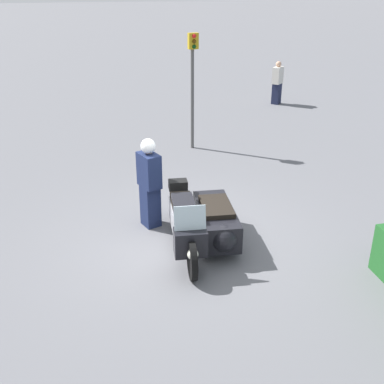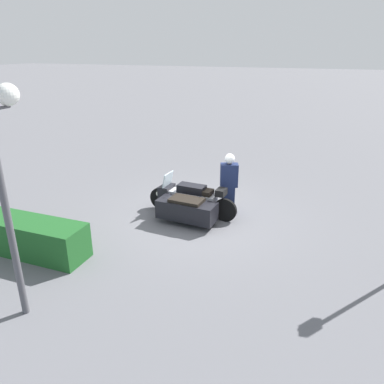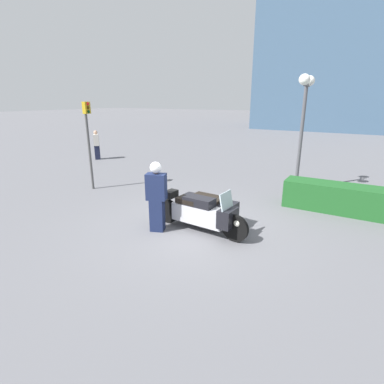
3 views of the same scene
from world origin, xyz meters
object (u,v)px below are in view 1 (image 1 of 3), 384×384
Objects in this scene: officer_rider at (149,181)px; pedestrian_bystander at (277,83)px; traffic_light_far at (193,74)px; police_motorcycle at (203,223)px.

officer_rider is 1.12× the size of pedestrian_bystander.
pedestrian_bystander is (-4.24, 4.13, -1.28)m from traffic_light_far.
police_motorcycle is 10.77m from pedestrian_bystander.
officer_rider is at bearing -79.68° from pedestrian_bystander.
officer_rider is (-0.99, -0.81, 0.47)m from police_motorcycle.
traffic_light_far is (-5.24, 0.96, 1.60)m from police_motorcycle.
pedestrian_bystander is (-8.50, 5.90, -0.15)m from officer_rider.
officer_rider is 4.75m from traffic_light_far.
traffic_light_far reaches higher than pedestrian_bystander.
pedestrian_bystander is (-9.49, 5.09, 0.32)m from police_motorcycle.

